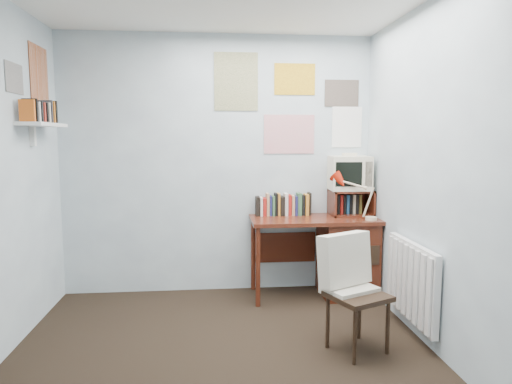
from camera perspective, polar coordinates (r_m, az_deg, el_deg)
The scene contains 13 objects.
ground at distance 3.11m, azimuth -3.99°, elevation -22.40°, with size 3.50×3.50×0.00m, color black.
back_wall at distance 4.47m, azimuth -4.77°, elevation 3.37°, with size 3.00×0.02×2.50m, color silver.
right_wall at distance 3.15m, azimuth 24.28°, elevation 1.33°, with size 0.02×3.50×2.50m, color silver.
desk at distance 4.51m, azimuth 10.58°, elevation -7.57°, with size 1.20×0.55×0.76m.
desk_chair at distance 3.38m, azimuth 12.63°, elevation -12.60°, with size 0.41×0.39×0.81m, color black.
desk_lamp at distance 4.32m, azimuth 14.25°, elevation -0.86°, with size 0.27×0.23×0.39m, color red.
tv_riser at distance 4.56m, azimuth 11.76°, elevation -1.30°, with size 0.40×0.30×0.25m, color #501F12.
crt_tv at distance 4.54m, azimuth 11.56°, elevation 2.55°, with size 0.38×0.35×0.36m, color beige.
book_row at distance 4.48m, azimuth 3.77°, elevation -1.50°, with size 0.60×0.14×0.22m, color #501F12.
radiator at distance 3.77m, azimuth 18.89°, elevation -10.50°, with size 0.09×0.80×0.60m, color white.
wall_shelf at distance 4.04m, azimuth -25.12°, elevation 7.63°, with size 0.20×0.62×0.24m, color white.
posters_back at distance 4.54m, azimuth 4.20°, elevation 11.01°, with size 1.20×0.01×0.90m, color white.
posters_left at distance 4.10m, azimuth -26.67°, elevation 12.87°, with size 0.01×0.70×0.60m, color white.
Camera 1 is at (-0.07, -2.71, 1.52)m, focal length 32.00 mm.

